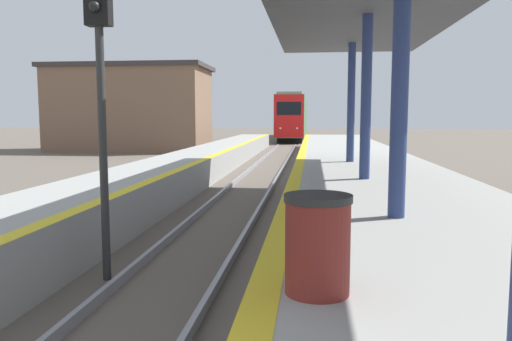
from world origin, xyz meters
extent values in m
cube|color=black|center=(0.00, 54.24, 0.28)|extent=(2.26, 20.70, 0.55)
cube|color=#477247|center=(0.00, 54.24, 2.47)|extent=(2.66, 23.00, 3.84)
cube|color=red|center=(0.00, 42.81, 2.47)|extent=(2.60, 0.16, 3.77)
cube|color=black|center=(0.00, 42.75, 3.14)|extent=(2.13, 0.06, 1.15)
cube|color=gray|center=(0.00, 54.24, 4.51)|extent=(2.26, 21.85, 0.24)
sphere|color=white|center=(-0.73, 42.75, 1.41)|extent=(0.18, 0.18, 0.18)
sphere|color=white|center=(0.73, 42.75, 1.41)|extent=(0.18, 0.18, 0.18)
cylinder|color=#2D2D2D|center=(-1.01, 5.97, 1.87)|extent=(0.12, 0.12, 3.74)
sphere|color=black|center=(-1.01, 5.83, 3.99)|extent=(0.16, 0.16, 0.16)
cylinder|color=navy|center=(3.29, 6.35, 2.89)|extent=(0.25, 0.25, 3.81)
cylinder|color=navy|center=(3.29, 10.92, 2.89)|extent=(0.25, 0.25, 3.81)
cylinder|color=navy|center=(3.29, 15.48, 2.89)|extent=(0.25, 0.25, 3.81)
cylinder|color=maroon|center=(2.10, 3.03, 1.37)|extent=(0.54, 0.54, 0.78)
cylinder|color=#262626|center=(2.10, 3.03, 1.78)|extent=(0.57, 0.57, 0.06)
cube|color=brown|center=(-10.93, 33.71, 2.88)|extent=(10.78, 5.53, 5.77)
cube|color=#383333|center=(-10.93, 33.71, 5.92)|extent=(11.32, 5.80, 0.30)
camera|label=1|loc=(2.05, -1.06, 2.46)|focal=35.00mm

